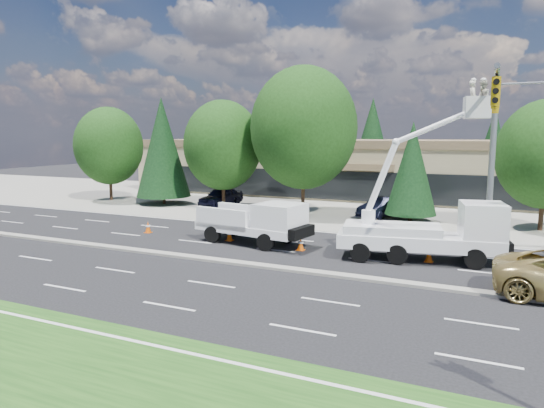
% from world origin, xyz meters
% --- Properties ---
extents(ground, '(140.00, 140.00, 0.00)m').
position_xyz_m(ground, '(0.00, 0.00, 0.00)').
color(ground, black).
rests_on(ground, ground).
extents(concrete_apron, '(140.00, 22.00, 0.01)m').
position_xyz_m(concrete_apron, '(0.00, 20.00, 0.01)').
color(concrete_apron, gray).
rests_on(concrete_apron, ground).
extents(road_median, '(120.00, 0.55, 0.12)m').
position_xyz_m(road_median, '(0.00, 0.00, 0.06)').
color(road_median, gray).
rests_on(road_median, ground).
extents(strip_mall, '(50.40, 15.40, 5.50)m').
position_xyz_m(strip_mall, '(0.00, 29.97, 2.83)').
color(strip_mall, tan).
rests_on(strip_mall, ground).
extents(tree_front_a, '(6.15, 6.15, 8.54)m').
position_xyz_m(tree_front_a, '(-22.00, 15.00, 5.00)').
color(tree_front_a, '#332114').
rests_on(tree_front_a, ground).
extents(tree_front_b, '(4.66, 4.66, 9.19)m').
position_xyz_m(tree_front_b, '(-16.00, 15.00, 4.93)').
color(tree_front_b, '#332114').
rests_on(tree_front_b, ground).
extents(tree_front_c, '(6.35, 6.35, 8.81)m').
position_xyz_m(tree_front_c, '(-10.00, 15.00, 5.16)').
color(tree_front_c, '#332114').
rests_on(tree_front_c, ground).
extents(tree_front_d, '(8.00, 8.00, 11.10)m').
position_xyz_m(tree_front_d, '(-3.00, 15.00, 6.50)').
color(tree_front_d, '#332114').
rests_on(tree_front_d, ground).
extents(tree_front_e, '(3.50, 3.50, 6.90)m').
position_xyz_m(tree_front_e, '(5.00, 15.00, 3.70)').
color(tree_front_e, '#332114').
rests_on(tree_front_e, ground).
extents(tree_back_a, '(4.71, 4.71, 9.28)m').
position_xyz_m(tree_back_a, '(-18.00, 42.00, 4.98)').
color(tree_back_a, '#332114').
rests_on(tree_back_a, ground).
extents(tree_back_b, '(5.39, 5.39, 10.62)m').
position_xyz_m(tree_back_b, '(-4.00, 42.00, 5.70)').
color(tree_back_b, '#332114').
rests_on(tree_back_b, ground).
extents(tree_back_c, '(4.55, 4.55, 8.96)m').
position_xyz_m(tree_back_c, '(10.00, 42.00, 4.81)').
color(tree_back_c, '#332114').
rests_on(tree_back_c, ground).
extents(signal_mast, '(2.76, 10.16, 9.00)m').
position_xyz_m(signal_mast, '(10.03, 7.04, 6.06)').
color(signal_mast, gray).
rests_on(signal_mast, ground).
extents(utility_pickup, '(6.48, 3.24, 2.37)m').
position_xyz_m(utility_pickup, '(-1.54, 4.13, 0.98)').
color(utility_pickup, white).
rests_on(utility_pickup, ground).
extents(bucket_truck, '(7.82, 3.64, 8.49)m').
position_xyz_m(bucket_truck, '(7.73, 4.34, 1.85)').
color(bucket_truck, white).
rests_on(bucket_truck, ground).
extents(traffic_cone_a, '(0.40, 0.40, 0.70)m').
position_xyz_m(traffic_cone_a, '(-9.07, 4.18, 0.34)').
color(traffic_cone_a, '#E05407').
rests_on(traffic_cone_a, ground).
extents(traffic_cone_b, '(0.40, 0.40, 0.70)m').
position_xyz_m(traffic_cone_b, '(-3.37, 4.26, 0.34)').
color(traffic_cone_b, '#E05407').
rests_on(traffic_cone_b, ground).
extents(traffic_cone_c, '(0.40, 0.40, 0.70)m').
position_xyz_m(traffic_cone_c, '(1.16, 3.78, 0.34)').
color(traffic_cone_c, '#E05407').
rests_on(traffic_cone_c, ground).
extents(traffic_cone_d, '(0.40, 0.40, 0.70)m').
position_xyz_m(traffic_cone_d, '(7.56, 4.09, 0.34)').
color(traffic_cone_d, '#E05407').
rests_on(traffic_cone_d, ground).
extents(parked_car_west, '(2.34, 4.80, 1.58)m').
position_xyz_m(parked_car_west, '(-10.83, 16.00, 0.79)').
color(parked_car_west, black).
rests_on(parked_car_west, ground).
extents(parked_car_east, '(2.96, 4.70, 1.46)m').
position_xyz_m(parked_car_east, '(2.79, 16.00, 0.73)').
color(parked_car_east, black).
rests_on(parked_car_east, ground).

